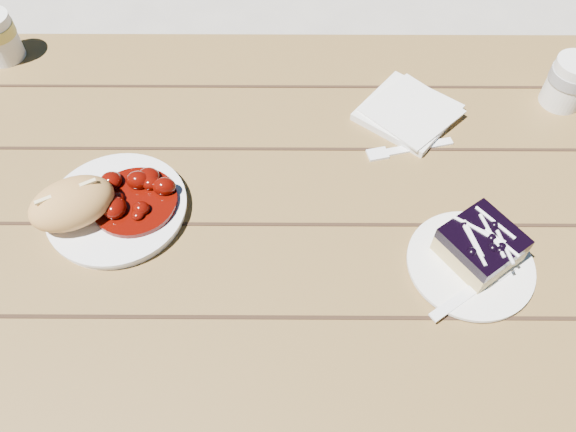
{
  "coord_description": "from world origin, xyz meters",
  "views": [
    {
      "loc": [
        -0.13,
        -0.58,
        1.48
      ],
      "look_at": [
        -0.14,
        -0.11,
        0.81
      ],
      "focal_mm": 35.0,
      "sensor_mm": 36.0,
      "label": 1
    }
  ],
  "objects_px": {
    "bread_roll": "(72,203)",
    "main_plate": "(117,209)",
    "picnic_table": "(360,238)",
    "blueberry_cake": "(481,245)",
    "dessert_plate": "(470,265)",
    "coffee_cup": "(569,82)"
  },
  "relations": [
    {
      "from": "bread_roll",
      "to": "blueberry_cake",
      "type": "relative_size",
      "value": 0.96
    },
    {
      "from": "picnic_table",
      "to": "dessert_plate",
      "type": "bearing_deg",
      "value": -48.58
    },
    {
      "from": "bread_roll",
      "to": "blueberry_cake",
      "type": "distance_m",
      "value": 0.61
    },
    {
      "from": "main_plate",
      "to": "coffee_cup",
      "type": "xyz_separation_m",
      "value": [
        0.78,
        0.26,
        0.04
      ]
    },
    {
      "from": "picnic_table",
      "to": "coffee_cup",
      "type": "height_order",
      "value": "coffee_cup"
    },
    {
      "from": "main_plate",
      "to": "coffee_cup",
      "type": "height_order",
      "value": "coffee_cup"
    },
    {
      "from": "dessert_plate",
      "to": "blueberry_cake",
      "type": "relative_size",
      "value": 1.34
    },
    {
      "from": "bread_roll",
      "to": "blueberry_cake",
      "type": "bearing_deg",
      "value": -5.94
    },
    {
      "from": "main_plate",
      "to": "dessert_plate",
      "type": "distance_m",
      "value": 0.55
    },
    {
      "from": "picnic_table",
      "to": "blueberry_cake",
      "type": "bearing_deg",
      "value": -43.65
    },
    {
      "from": "main_plate",
      "to": "dessert_plate",
      "type": "height_order",
      "value": "main_plate"
    },
    {
      "from": "bread_roll",
      "to": "coffee_cup",
      "type": "xyz_separation_m",
      "value": [
        0.83,
        0.28,
        -0.0
      ]
    },
    {
      "from": "bread_roll",
      "to": "main_plate",
      "type": "bearing_deg",
      "value": 19.98
    },
    {
      "from": "main_plate",
      "to": "blueberry_cake",
      "type": "distance_m",
      "value": 0.56
    },
    {
      "from": "dessert_plate",
      "to": "coffee_cup",
      "type": "bearing_deg",
      "value": 56.94
    },
    {
      "from": "picnic_table",
      "to": "bread_roll",
      "type": "xyz_separation_m",
      "value": [
        -0.46,
        -0.08,
        0.21
      ]
    },
    {
      "from": "main_plate",
      "to": "bread_roll",
      "type": "height_order",
      "value": "bread_roll"
    },
    {
      "from": "coffee_cup",
      "to": "main_plate",
      "type": "bearing_deg",
      "value": -161.6
    },
    {
      "from": "dessert_plate",
      "to": "bread_roll",
      "type": "bearing_deg",
      "value": 172.55
    },
    {
      "from": "main_plate",
      "to": "bread_roll",
      "type": "relative_size",
      "value": 1.66
    },
    {
      "from": "bread_roll",
      "to": "dessert_plate",
      "type": "bearing_deg",
      "value": -7.45
    },
    {
      "from": "dessert_plate",
      "to": "blueberry_cake",
      "type": "bearing_deg",
      "value": 56.31
    }
  ]
}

